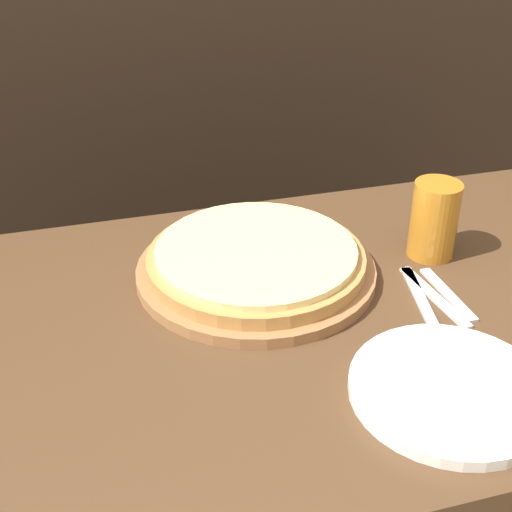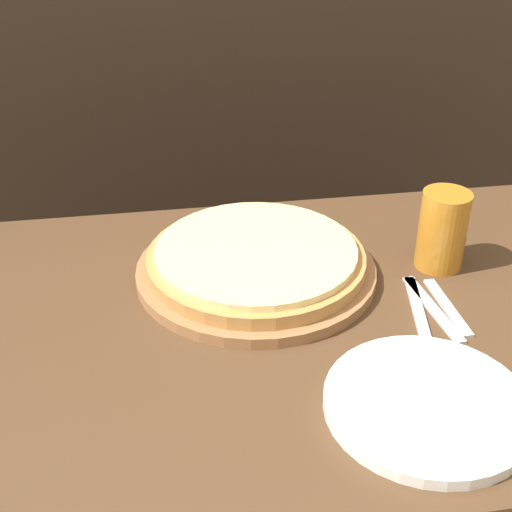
{
  "view_description": "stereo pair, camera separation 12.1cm",
  "coord_description": "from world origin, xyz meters",
  "px_view_note": "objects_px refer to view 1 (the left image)",
  "views": [
    {
      "loc": [
        -0.34,
        -0.87,
        1.41
      ],
      "look_at": [
        -0.06,
        0.13,
        0.79
      ],
      "focal_mm": 50.0,
      "sensor_mm": 36.0,
      "label": 1
    },
    {
      "loc": [
        -0.23,
        -0.9,
        1.41
      ],
      "look_at": [
        -0.06,
        0.13,
        0.79
      ],
      "focal_mm": 50.0,
      "sensor_mm": 36.0,
      "label": 2
    }
  ],
  "objects_px": {
    "pizza_on_board": "(256,263)",
    "spoon": "(448,294)",
    "fork": "(420,299)",
    "dinner_knife": "(434,296)",
    "beer_glass": "(435,217)",
    "dinner_plate": "(450,390)"
  },
  "relations": [
    {
      "from": "pizza_on_board",
      "to": "spoon",
      "type": "bearing_deg",
      "value": -26.53
    },
    {
      "from": "fork",
      "to": "dinner_knife",
      "type": "xyz_separation_m",
      "value": [
        0.02,
        0.0,
        0.0
      ]
    },
    {
      "from": "pizza_on_board",
      "to": "dinner_knife",
      "type": "relative_size",
      "value": 2.18
    },
    {
      "from": "pizza_on_board",
      "to": "fork",
      "type": "relative_size",
      "value": 2.19
    },
    {
      "from": "spoon",
      "to": "beer_glass",
      "type": "bearing_deg",
      "value": 75.38
    },
    {
      "from": "pizza_on_board",
      "to": "dinner_plate",
      "type": "xyz_separation_m",
      "value": [
        0.17,
        -0.36,
        -0.02
      ]
    },
    {
      "from": "dinner_plate",
      "to": "fork",
      "type": "height_order",
      "value": "dinner_plate"
    },
    {
      "from": "fork",
      "to": "pizza_on_board",
      "type": "bearing_deg",
      "value": 148.9
    },
    {
      "from": "fork",
      "to": "dinner_plate",
      "type": "bearing_deg",
      "value": -107.21
    },
    {
      "from": "dinner_plate",
      "to": "fork",
      "type": "xyz_separation_m",
      "value": [
        0.07,
        0.22,
        -0.01
      ]
    },
    {
      "from": "pizza_on_board",
      "to": "dinner_plate",
      "type": "relative_size",
      "value": 1.49
    },
    {
      "from": "pizza_on_board",
      "to": "dinner_plate",
      "type": "height_order",
      "value": "pizza_on_board"
    },
    {
      "from": "dinner_plate",
      "to": "dinner_knife",
      "type": "xyz_separation_m",
      "value": [
        0.09,
        0.22,
        -0.01
      ]
    },
    {
      "from": "beer_glass",
      "to": "dinner_knife",
      "type": "relative_size",
      "value": 0.74
    },
    {
      "from": "fork",
      "to": "spoon",
      "type": "height_order",
      "value": "same"
    },
    {
      "from": "dinner_plate",
      "to": "fork",
      "type": "bearing_deg",
      "value": 72.79
    },
    {
      "from": "fork",
      "to": "dinner_knife",
      "type": "relative_size",
      "value": 0.99
    },
    {
      "from": "fork",
      "to": "dinner_knife",
      "type": "bearing_deg",
      "value": 0.0
    },
    {
      "from": "fork",
      "to": "spoon",
      "type": "distance_m",
      "value": 0.05
    },
    {
      "from": "pizza_on_board",
      "to": "beer_glass",
      "type": "bearing_deg",
      "value": -2.53
    },
    {
      "from": "pizza_on_board",
      "to": "fork",
      "type": "xyz_separation_m",
      "value": [
        0.24,
        -0.14,
        -0.02
      ]
    },
    {
      "from": "dinner_plate",
      "to": "spoon",
      "type": "relative_size",
      "value": 1.73
    }
  ]
}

